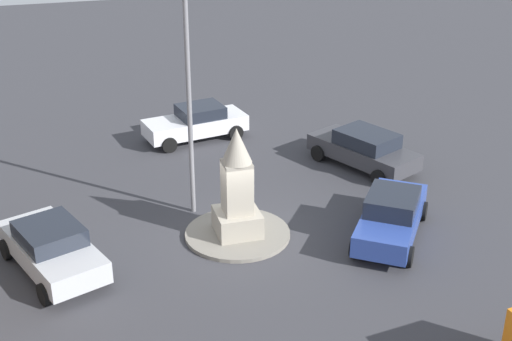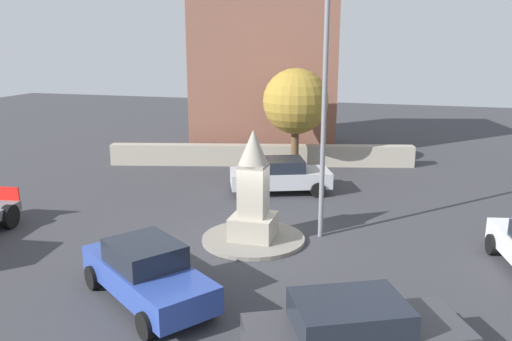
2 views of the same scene
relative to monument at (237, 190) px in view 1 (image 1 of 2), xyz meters
name	(u,v)px [view 1 (image 1 of 2)]	position (x,y,z in m)	size (l,w,h in m)	color
ground_plane	(238,236)	(0.00, 0.00, -1.64)	(80.00, 80.00, 0.00)	#38383D
traffic_island	(238,234)	(0.00, 0.00, -1.58)	(3.39, 3.39, 0.13)	gray
monument	(237,190)	(0.00, 0.00, 0.00)	(1.39, 1.39, 3.59)	#9E9687
streetlamp	(188,66)	(-2.06, -1.02, 3.50)	(3.39, 0.28, 8.55)	slate
car_blue_approaching	(391,215)	(1.46, 4.67, -0.86)	(4.52, 3.92, 1.57)	#2D479E
car_white_near_island	(196,122)	(-8.50, 0.47, -0.89)	(2.52, 4.53, 1.47)	silver
car_dark_grey_parked_left	(364,149)	(-3.82, 6.09, -0.87)	(4.72, 3.45, 1.49)	#38383D
car_silver_waiting	(52,247)	(0.43, -5.74, -0.88)	(4.59, 3.17, 1.49)	#B7BABF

